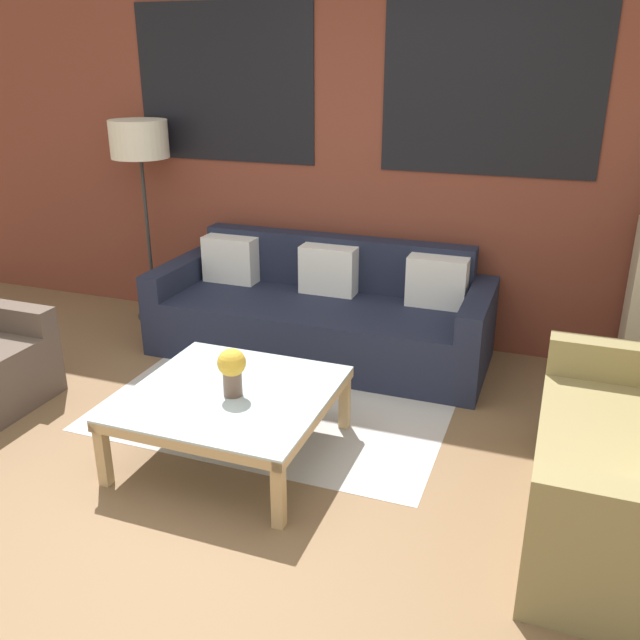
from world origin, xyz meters
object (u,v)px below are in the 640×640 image
object	(u,v)px
floor_lamp	(140,146)
flower_vase	(232,369)
couch_dark	(321,315)
coffee_table	(231,400)

from	to	relation	value
floor_lamp	flower_vase	xyz separation A→B (m)	(1.57, -1.64, -0.84)
couch_dark	floor_lamp	xyz separation A→B (m)	(-1.51, 0.19, 1.08)
couch_dark	floor_lamp	distance (m)	1.87
couch_dark	floor_lamp	size ratio (longest dim) A/B	1.50
coffee_table	flower_vase	size ratio (longest dim) A/B	3.98
coffee_table	floor_lamp	world-z (taller)	floor_lamp
couch_dark	coffee_table	world-z (taller)	couch_dark
coffee_table	couch_dark	bearing A→B (deg)	90.92
coffee_table	floor_lamp	bearing A→B (deg)	133.64
coffee_table	floor_lamp	distance (m)	2.46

